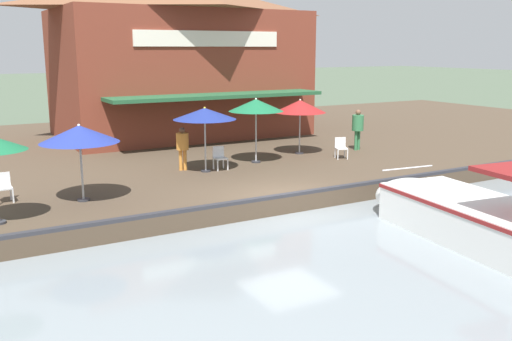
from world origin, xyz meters
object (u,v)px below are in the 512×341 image
at_px(waterfront_restaurant, 179,57).
at_px(patio_umbrella_by_entrance, 79,134).
at_px(patio_umbrella_mid_patio_right, 205,114).
at_px(person_mid_patio, 358,125).
at_px(cafe_chair_beside_entrance, 341,147).
at_px(person_at_quay_edge, 182,144).
at_px(tree_upstream_bank, 104,51).
at_px(patio_umbrella_mid_patio_left, 256,105).
at_px(motorboat_mid_row, 464,213).
at_px(patio_umbrella_back_row, 300,106).
at_px(cafe_chair_far_corner_seat, 220,157).
at_px(cafe_chair_facing_river, 3,186).

distance_m(waterfront_restaurant, patio_umbrella_by_entrance, 13.64).
relative_size(patio_umbrella_mid_patio_right, person_mid_patio, 1.32).
height_order(cafe_chair_beside_entrance, person_at_quay_edge, person_at_quay_edge).
bearing_deg(tree_upstream_bank, patio_umbrella_mid_patio_left, 14.82).
height_order(cafe_chair_beside_entrance, person_mid_patio, person_mid_patio).
height_order(patio_umbrella_by_entrance, motorboat_mid_row, patio_umbrella_by_entrance).
bearing_deg(waterfront_restaurant, patio_umbrella_back_row, 15.20).
bearing_deg(patio_umbrella_back_row, tree_upstream_bank, -151.73).
bearing_deg(cafe_chair_far_corner_seat, patio_umbrella_mid_patio_right, -80.17).
xyz_separation_m(patio_umbrella_mid_patio_left, patio_umbrella_mid_patio_right, (0.57, -2.43, -0.14)).
xyz_separation_m(patio_umbrella_by_entrance, cafe_chair_far_corner_seat, (-2.01, 5.46, -1.51)).
relative_size(patio_umbrella_mid_patio_left, cafe_chair_far_corner_seat, 2.97).
relative_size(waterfront_restaurant, cafe_chair_beside_entrance, 14.70).
relative_size(waterfront_restaurant, patio_umbrella_back_row, 5.38).
xyz_separation_m(patio_umbrella_back_row, person_at_quay_edge, (0.68, -5.61, -1.03)).
xyz_separation_m(patio_umbrella_mid_patio_left, patio_umbrella_by_entrance, (2.47, -7.26, -0.26)).
bearing_deg(patio_umbrella_by_entrance, patio_umbrella_mid_patio_right, 111.53).
bearing_deg(person_at_quay_edge, patio_umbrella_back_row, 96.88).
distance_m(cafe_chair_facing_river, person_mid_patio, 14.67).
bearing_deg(tree_upstream_bank, patio_umbrella_mid_patio_right, 2.18).
relative_size(waterfront_restaurant, patio_umbrella_by_entrance, 5.48).
distance_m(cafe_chair_far_corner_seat, motorboat_mid_row, 9.16).
height_order(patio_umbrella_mid_patio_left, person_mid_patio, patio_umbrella_mid_patio_left).
relative_size(patio_umbrella_mid_patio_left, person_at_quay_edge, 1.59).
height_order(cafe_chair_far_corner_seat, motorboat_mid_row, motorboat_mid_row).
xyz_separation_m(patio_umbrella_by_entrance, person_at_quay_edge, (-2.54, 4.21, -1.00)).
bearing_deg(tree_upstream_bank, patio_umbrella_back_row, 28.27).
bearing_deg(patio_umbrella_mid_patio_right, cafe_chair_far_corner_seat, 99.83).
distance_m(cafe_chair_far_corner_seat, person_mid_patio, 7.14).
bearing_deg(cafe_chair_beside_entrance, person_at_quay_edge, -99.10).
height_order(patio_umbrella_mid_patio_left, cafe_chair_beside_entrance, patio_umbrella_mid_patio_left).
height_order(cafe_chair_far_corner_seat, person_at_quay_edge, person_at_quay_edge).
bearing_deg(cafe_chair_far_corner_seat, motorboat_mid_row, 19.38).
relative_size(patio_umbrella_mid_patio_right, cafe_chair_far_corner_seat, 2.77).
xyz_separation_m(cafe_chair_facing_river, cafe_chair_beside_entrance, (-0.46, 12.72, 0.00)).
xyz_separation_m(patio_umbrella_by_entrance, cafe_chair_beside_entrance, (-1.50, 10.69, -1.51)).
distance_m(patio_umbrella_by_entrance, person_mid_patio, 12.85).
relative_size(cafe_chair_facing_river, cafe_chair_beside_entrance, 1.00).
xyz_separation_m(patio_umbrella_mid_patio_right, cafe_chair_facing_river, (0.87, -6.86, -1.63)).
bearing_deg(person_mid_patio, motorboat_mid_row, -23.40).
bearing_deg(patio_umbrella_mid_patio_right, patio_umbrella_mid_patio_left, 103.10).
relative_size(patio_umbrella_back_row, tree_upstream_bank, 0.35).
xyz_separation_m(cafe_chair_facing_river, tree_upstream_bank, (-12.25, 6.43, 3.75)).
bearing_deg(motorboat_mid_row, cafe_chair_facing_river, -126.04).
height_order(patio_umbrella_back_row, person_at_quay_edge, patio_umbrella_back_row).
bearing_deg(patio_umbrella_by_entrance, person_at_quay_edge, 121.13).
bearing_deg(patio_umbrella_back_row, cafe_chair_facing_river, -79.58).
height_order(patio_umbrella_mid_patio_right, cafe_chair_beside_entrance, patio_umbrella_mid_patio_right).
bearing_deg(patio_umbrella_back_row, patio_umbrella_mid_patio_left, -73.70).
relative_size(cafe_chair_far_corner_seat, person_mid_patio, 0.48).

